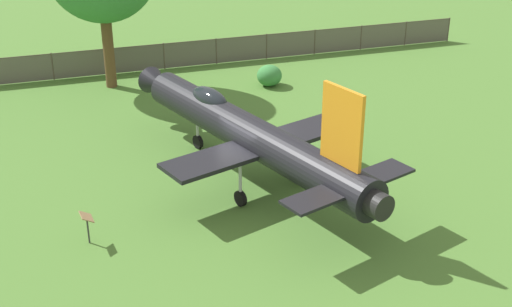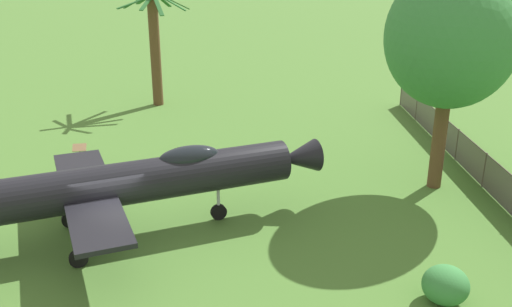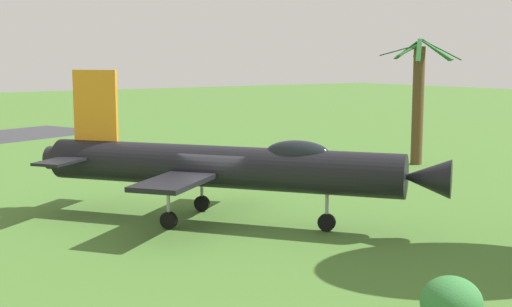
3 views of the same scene
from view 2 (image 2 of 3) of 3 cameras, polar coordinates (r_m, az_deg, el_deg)
ground_plane at (r=21.12m, az=-13.82°, el=-8.10°), size 200.00×200.00×0.00m
display_jet at (r=20.26m, az=-13.32°, el=-2.86°), size 10.87×12.99×5.37m
shade_tree at (r=23.88m, az=18.62°, el=10.73°), size 5.65×5.10×9.03m
palm_tree at (r=35.81m, az=-9.87°, el=10.14°), size 4.14×3.84×6.83m
shrub_near_fence at (r=17.90m, az=18.11°, el=-12.17°), size 1.34×1.35×1.14m
info_plaque at (r=27.14m, az=-16.91°, el=0.25°), size 0.61×0.71×1.14m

